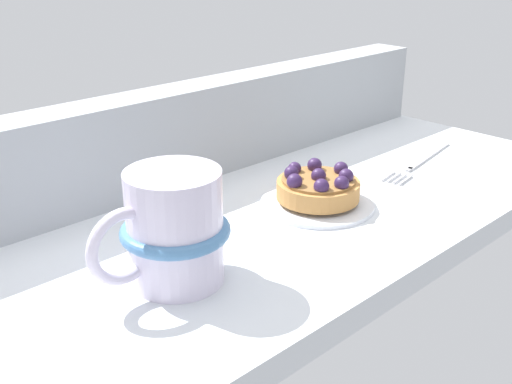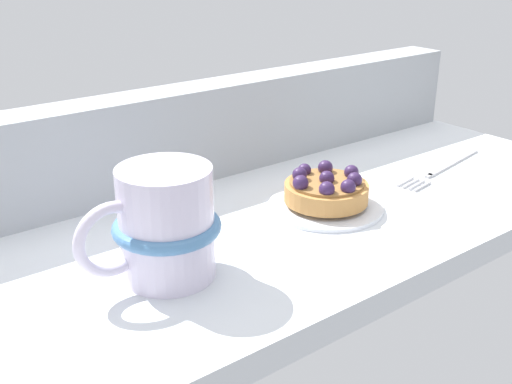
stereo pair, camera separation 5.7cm
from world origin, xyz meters
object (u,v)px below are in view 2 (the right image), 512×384
dessert_plate (326,205)px  raspberry_tart (326,189)px  coffee_mug (164,225)px  dessert_fork (443,167)px

dessert_plate → raspberry_tart: (-0.02, -0.01, 1.80)cm
coffee_mug → dessert_fork: bearing=2.5°
dessert_plate → raspberry_tart: size_ratio=1.38×
raspberry_tart → coffee_mug: size_ratio=0.70×
dessert_plate → raspberry_tart: raspberry_tart is taller
raspberry_tart → coffee_mug: bearing=-174.3°
dessert_plate → dessert_fork: bearing=-0.8°
coffee_mug → dessert_fork: coffee_mug is taller
raspberry_tart → coffee_mug: (-20.13, -2.00, 2.55)cm
dessert_plate → dessert_fork: dessert_plate is taller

